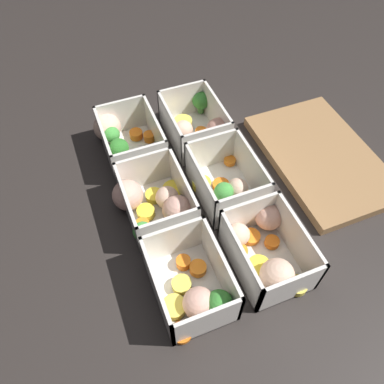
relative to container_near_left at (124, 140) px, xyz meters
name	(u,v)px	position (x,y,z in m)	size (l,w,h in m)	color
ground_plane	(192,201)	(0.16, 0.07, -0.03)	(4.00, 4.00, 0.00)	#282321
container_near_left	(124,140)	(0.00, 0.00, 0.00)	(0.15, 0.12, 0.07)	silver
container_near_center	(155,203)	(0.16, 0.01, 0.00)	(0.13, 0.13, 0.07)	silver
container_near_right	(194,290)	(0.32, 0.01, 0.00)	(0.14, 0.10, 0.07)	silver
container_far_left	(201,127)	(0.02, 0.15, 0.00)	(0.16, 0.12, 0.07)	silver
container_far_center	(226,183)	(0.16, 0.13, 0.00)	(0.14, 0.11, 0.07)	silver
container_far_right	(266,250)	(0.30, 0.14, 0.00)	(0.16, 0.12, 0.07)	silver
cutting_board	(320,156)	(0.16, 0.33, -0.02)	(0.28, 0.18, 0.02)	olive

